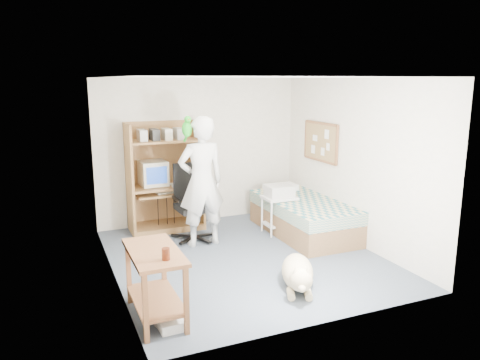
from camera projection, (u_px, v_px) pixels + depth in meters
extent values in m
plane|color=#4A5664|center=(245.00, 257.00, 6.64)|extent=(4.00, 4.00, 0.00)
cube|color=beige|center=(199.00, 151.00, 8.18)|extent=(3.60, 0.02, 2.50)
cube|color=beige|center=(354.00, 162.00, 7.06)|extent=(0.02, 4.00, 2.50)
cube|color=beige|center=(110.00, 182.00, 5.69)|extent=(0.02, 4.00, 2.50)
cube|color=white|center=(245.00, 77.00, 6.11)|extent=(3.60, 4.00, 0.02)
cube|color=brown|center=(130.00, 180.00, 7.49)|extent=(0.04, 0.60, 1.80)
cube|color=brown|center=(199.00, 174.00, 7.93)|extent=(0.04, 0.60, 1.80)
cube|color=brown|center=(161.00, 174.00, 7.97)|extent=(1.20, 0.02, 1.80)
cube|color=brown|center=(165.00, 186.00, 7.75)|extent=(1.12, 0.60, 0.04)
cube|color=brown|center=(167.00, 193.00, 7.69)|extent=(1.00, 0.50, 0.03)
cube|color=brown|center=(164.00, 141.00, 7.59)|extent=(1.12, 0.55, 0.03)
cube|color=brown|center=(167.00, 226.00, 7.89)|extent=(1.12, 0.60, 0.10)
cube|color=brown|center=(303.00, 223.00, 7.64)|extent=(1.00, 2.00, 0.36)
cube|color=#2C6D76|center=(304.00, 206.00, 7.58)|extent=(1.02, 2.02, 0.20)
cube|color=white|center=(281.00, 188.00, 8.27)|extent=(0.55, 0.35, 0.12)
cube|color=brown|center=(154.00, 252.00, 4.81)|extent=(0.50, 1.00, 0.04)
cube|color=brown|center=(146.00, 309.00, 4.41)|extent=(0.05, 0.05, 0.70)
cube|color=brown|center=(186.00, 301.00, 4.56)|extent=(0.05, 0.05, 0.70)
cube|color=brown|center=(129.00, 274.00, 5.22)|extent=(0.05, 0.05, 0.70)
cube|color=brown|center=(164.00, 268.00, 5.37)|extent=(0.05, 0.05, 0.70)
cube|color=brown|center=(156.00, 300.00, 4.92)|extent=(0.46, 0.92, 0.03)
cube|color=olive|center=(321.00, 142.00, 7.82)|extent=(0.03, 0.90, 0.60)
cube|color=brown|center=(321.00, 123.00, 7.76)|extent=(0.04, 0.94, 0.04)
cube|color=brown|center=(320.00, 160.00, 7.89)|extent=(0.04, 0.94, 0.04)
cylinder|color=black|center=(194.00, 237.00, 7.38)|extent=(0.66, 0.66, 0.07)
cylinder|color=black|center=(194.00, 224.00, 7.33)|extent=(0.07, 0.07, 0.44)
cube|color=black|center=(194.00, 208.00, 7.28)|extent=(0.53, 0.53, 0.09)
cube|color=black|center=(188.00, 182.00, 7.43)|extent=(0.47, 0.09, 0.61)
cube|color=black|center=(177.00, 199.00, 7.13)|extent=(0.06, 0.33, 0.04)
cube|color=black|center=(210.00, 195.00, 7.36)|extent=(0.06, 0.33, 0.04)
imported|color=silver|center=(201.00, 182.00, 6.98)|extent=(0.74, 0.50, 1.96)
ellipsoid|color=#148B17|center=(187.00, 129.00, 6.75)|extent=(0.14, 0.14, 0.23)
sphere|color=#148B17|center=(188.00, 119.00, 6.68)|extent=(0.10, 0.10, 0.10)
cone|color=#D44C12|center=(189.00, 120.00, 6.64)|extent=(0.04, 0.05, 0.04)
cylinder|color=#148B17|center=(186.00, 138.00, 6.83)|extent=(0.04, 0.16, 0.14)
ellipsoid|color=#D1B78C|center=(297.00, 271.00, 5.71)|extent=(0.68, 0.88, 0.36)
sphere|color=#D1B78C|center=(301.00, 280.00, 5.25)|extent=(0.27, 0.27, 0.27)
cone|color=#D1B78C|center=(295.00, 270.00, 5.21)|extent=(0.08, 0.08, 0.10)
cone|color=#D1B78C|center=(307.00, 271.00, 5.20)|extent=(0.08, 0.08, 0.10)
ellipsoid|color=#D1B78C|center=(302.00, 288.00, 5.15)|extent=(0.14, 0.17, 0.09)
cylinder|color=#D1B78C|center=(294.00, 263.00, 6.13)|extent=(0.17, 0.26, 0.13)
cube|color=silver|center=(279.00, 198.00, 7.59)|extent=(0.51, 0.41, 0.04)
cube|color=silver|center=(279.00, 224.00, 7.68)|extent=(0.47, 0.37, 0.03)
cylinder|color=silver|center=(271.00, 220.00, 7.41)|extent=(0.03, 0.03, 0.59)
cylinder|color=silver|center=(296.00, 216.00, 7.58)|extent=(0.03, 0.03, 0.59)
cylinder|color=silver|center=(262.00, 214.00, 7.72)|extent=(0.03, 0.03, 0.59)
cylinder|color=silver|center=(286.00, 211.00, 7.90)|extent=(0.03, 0.03, 0.59)
cube|color=beige|center=(279.00, 191.00, 7.57)|extent=(0.42, 0.32, 0.18)
cube|color=beige|center=(153.00, 173.00, 7.67)|extent=(0.44, 0.46, 0.40)
cube|color=navy|center=(157.00, 175.00, 7.48)|extent=(0.34, 0.03, 0.27)
cube|color=beige|center=(170.00, 192.00, 7.67)|extent=(0.46, 0.21, 0.03)
cylinder|color=gold|center=(187.00, 180.00, 7.82)|extent=(0.08, 0.08, 0.12)
cylinder|color=#43190A|center=(166.00, 254.00, 4.55)|extent=(0.08, 0.08, 0.12)
cube|color=white|center=(172.00, 325.00, 4.70)|extent=(0.26, 0.21, 0.10)
cube|color=#B8B7B2|center=(167.00, 324.00, 4.75)|extent=(0.24, 0.26, 0.08)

